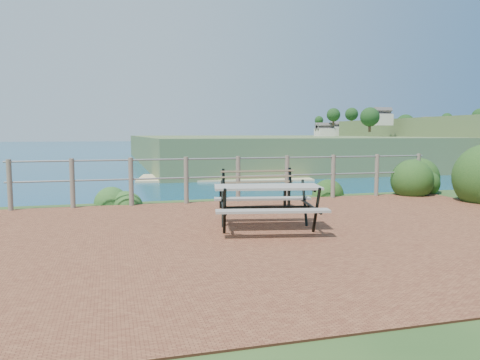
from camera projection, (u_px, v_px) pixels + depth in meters
name	position (u px, v px, depth m)	size (l,w,h in m)	color
ground	(296.00, 233.00, 7.13)	(10.00, 7.00, 0.12)	brown
ocean	(117.00, 137.00, 198.88)	(1200.00, 1200.00, 0.00)	#12556E
safety_railing	(238.00, 176.00, 10.28)	(9.40, 0.10, 1.00)	#6B5B4C
distant_bay	(454.00, 139.00, 247.57)	(290.00, 232.36, 24.00)	#405D2E
picnic_table	(267.00, 203.00, 7.27)	(1.73, 1.40, 0.69)	gray
park_bench	(255.00, 182.00, 9.35)	(1.47, 0.45, 0.82)	brown
shrub_right_edge	(416.00, 194.00, 11.69)	(1.05, 1.05, 1.50)	#123C15
shrub_lip_west	(117.00, 203.00, 10.25)	(0.77, 0.77, 0.51)	#2A5620
shrub_lip_east	(321.00, 195.00, 11.60)	(0.80, 0.80, 0.55)	#123C15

